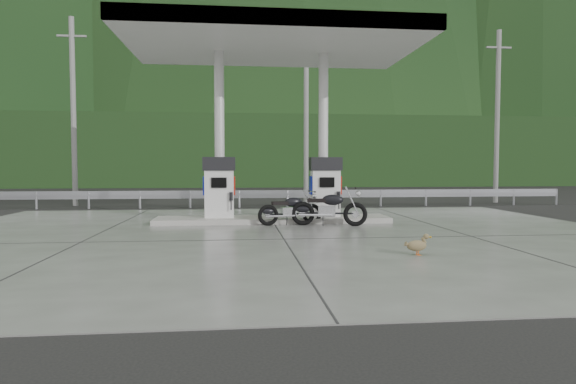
{
  "coord_description": "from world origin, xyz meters",
  "views": [
    {
      "loc": [
        -1.04,
        -11.92,
        1.68
      ],
      "look_at": [
        0.3,
        1.0,
        1.0
      ],
      "focal_mm": 30.0,
      "sensor_mm": 36.0,
      "label": 1
    }
  ],
  "objects": [
    {
      "name": "canopy_column_left",
      "position": [
        -1.6,
        2.9,
        2.67
      ],
      "size": [
        0.3,
        0.3,
        5.0
      ],
      "primitive_type": "cylinder",
      "color": "silver",
      "rests_on": "pump_island"
    },
    {
      "name": "duck",
      "position": [
        2.3,
        -3.23,
        0.19
      ],
      "size": [
        0.49,
        0.17,
        0.34
      ],
      "primitive_type": null,
      "rotation": [
        0.0,
        0.0,
        0.09
      ],
      "color": "brown",
      "rests_on": "forecourt_apron"
    },
    {
      "name": "guardrail",
      "position": [
        0.0,
        8.0,
        0.71
      ],
      "size": [
        26.0,
        0.16,
        1.42
      ],
      "primitive_type": null,
      "color": "#93959B",
      "rests_on": "ground"
    },
    {
      "name": "gas_pump_right",
      "position": [
        1.6,
        2.5,
        1.07
      ],
      "size": [
        0.95,
        0.55,
        1.8
      ],
      "primitive_type": null,
      "color": "white",
      "rests_on": "pump_island"
    },
    {
      "name": "canopy_roof",
      "position": [
        0.0,
        2.5,
        5.37
      ],
      "size": [
        8.5,
        5.0,
        0.4
      ],
      "primitive_type": "cube",
      "color": "white",
      "rests_on": "canopy_column_left"
    },
    {
      "name": "ground",
      "position": [
        0.0,
        0.0,
        0.0
      ],
      "size": [
        160.0,
        160.0,
        0.0
      ],
      "primitive_type": "plane",
      "color": "black",
      "rests_on": "ground"
    },
    {
      "name": "utility_pole_a",
      "position": [
        -8.0,
        9.5,
        4.0
      ],
      "size": [
        0.22,
        0.22,
        8.0
      ],
      "primitive_type": "cylinder",
      "color": "gray",
      "rests_on": "ground"
    },
    {
      "name": "pump_island",
      "position": [
        0.0,
        2.5,
        0.1
      ],
      "size": [
        7.0,
        1.4,
        0.15
      ],
      "primitive_type": "cube",
      "color": "gray",
      "rests_on": "forecourt_apron"
    },
    {
      "name": "utility_pole_c",
      "position": [
        11.0,
        9.5,
        4.0
      ],
      "size": [
        0.22,
        0.22,
        8.0
      ],
      "primitive_type": "cylinder",
      "color": "gray",
      "rests_on": "ground"
    },
    {
      "name": "motorcycle_left",
      "position": [
        0.44,
        1.74,
        0.44
      ],
      "size": [
        1.86,
        0.88,
        0.84
      ],
      "primitive_type": null,
      "rotation": [
        0.0,
        0.0,
        0.19
      ],
      "color": "black",
      "rests_on": "forecourt_apron"
    },
    {
      "name": "motorcycle_right",
      "position": [
        1.51,
        1.43,
        0.5
      ],
      "size": [
        2.1,
        1.08,
        0.95
      ],
      "primitive_type": null,
      "rotation": [
        0.0,
        0.0,
        -0.23
      ],
      "color": "black",
      "rests_on": "forecourt_apron"
    },
    {
      "name": "road",
      "position": [
        0.0,
        11.5,
        0.0
      ],
      "size": [
        60.0,
        7.0,
        0.01
      ],
      "primitive_type": "cube",
      "color": "black",
      "rests_on": "ground"
    },
    {
      "name": "canopy_column_right",
      "position": [
        1.6,
        2.9,
        2.67
      ],
      "size": [
        0.3,
        0.3,
        5.0
      ],
      "primitive_type": "cylinder",
      "color": "silver",
      "rests_on": "pump_island"
    },
    {
      "name": "forecourt_apron",
      "position": [
        0.0,
        0.0,
        0.01
      ],
      "size": [
        18.0,
        14.0,
        0.02
      ],
      "primitive_type": "cube",
      "color": "slate",
      "rests_on": "ground"
    },
    {
      "name": "tree_band",
      "position": [
        0.0,
        30.0,
        3.0
      ],
      "size": [
        80.0,
        6.0,
        6.0
      ],
      "primitive_type": "cube",
      "color": "black",
      "rests_on": "ground"
    },
    {
      "name": "forested_hills",
      "position": [
        0.0,
        60.0,
        0.0
      ],
      "size": [
        100.0,
        40.0,
        140.0
      ],
      "primitive_type": null,
      "color": "black",
      "rests_on": "ground"
    },
    {
      "name": "gas_pump_left",
      "position": [
        -1.6,
        2.5,
        1.07
      ],
      "size": [
        0.95,
        0.55,
        1.8
      ],
      "primitive_type": null,
      "color": "white",
      "rests_on": "pump_island"
    },
    {
      "name": "utility_pole_b",
      "position": [
        2.0,
        9.5,
        4.0
      ],
      "size": [
        0.22,
        0.22,
        8.0
      ],
      "primitive_type": "cylinder",
      "color": "gray",
      "rests_on": "ground"
    }
  ]
}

